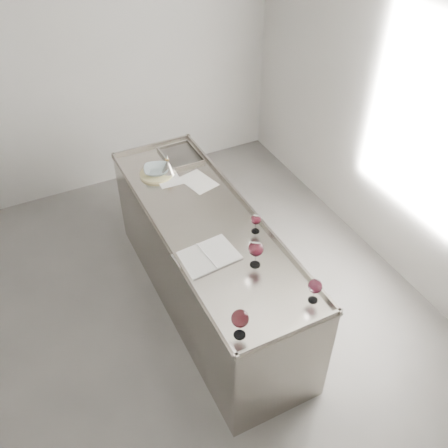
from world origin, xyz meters
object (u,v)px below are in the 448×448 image
wine_glass_left (240,319)px  wine_glass_middle (256,249)px  notebook (207,256)px  ceramic_bowl (156,170)px  wine_funnel (168,168)px  wine_glass_small (256,220)px  counter (208,264)px  wine_glass_right (315,287)px

wine_glass_left → wine_glass_middle: (0.37, 0.48, -0.00)m
notebook → wine_glass_left: bearing=-103.8°
notebook → ceramic_bowl: 1.11m
ceramic_bowl → notebook: bearing=-92.3°
wine_glass_middle → wine_funnel: wine_glass_middle is taller
wine_glass_small → wine_funnel: size_ratio=0.82×
wine_glass_left → wine_glass_middle: 0.61m
wine_glass_middle → notebook: size_ratio=0.47×
notebook → counter: bearing=60.8°
counter → wine_glass_left: bearing=-104.5°
notebook → ceramic_bowl: bearing=82.8°
wine_glass_middle → notebook: bearing=140.6°
wine_glass_left → notebook: 0.72m
wine_glass_middle → notebook: wine_glass_middle is taller
wine_glass_left → counter: bearing=75.5°
wine_funnel → wine_glass_left: bearing=-98.0°
ceramic_bowl → wine_funnel: (0.09, -0.04, 0.01)m
wine_glass_left → wine_glass_right: wine_glass_left is taller
wine_glass_right → ceramic_bowl: size_ratio=0.85×
counter → wine_glass_right: (0.27, -1.03, 0.60)m
counter → notebook: (-0.17, -0.37, 0.47)m
wine_glass_right → wine_glass_small: wine_glass_right is taller
wine_glass_left → wine_glass_right: 0.55m
wine_glass_middle → ceramic_bowl: bearing=99.4°
wine_glass_right → wine_glass_small: 0.75m
ceramic_bowl → wine_glass_left: bearing=-94.9°
wine_glass_middle → wine_glass_small: bearing=60.2°
counter → wine_glass_small: (0.27, -0.28, 0.58)m
wine_glass_small → ceramic_bowl: size_ratio=0.74×
wine_glass_left → wine_glass_right: (0.55, 0.03, -0.02)m
wine_glass_middle → wine_funnel: bearing=95.6°
counter → notebook: 0.62m
wine_glass_middle → wine_glass_left: bearing=-128.2°
wine_glass_left → wine_glass_middle: bearing=51.8°
wine_glass_middle → counter: bearing=99.7°
wine_glass_right → ceramic_bowl: (-0.40, 1.78, -0.08)m
counter → wine_funnel: 0.88m
wine_glass_left → ceramic_bowl: wine_glass_left is taller
counter → ceramic_bowl: (-0.12, 0.74, 0.51)m
wine_glass_middle → wine_glass_small: 0.35m
wine_glass_small → ceramic_bowl: (-0.40, 1.02, -0.06)m
wine_funnel → wine_glass_right: bearing=-80.1°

